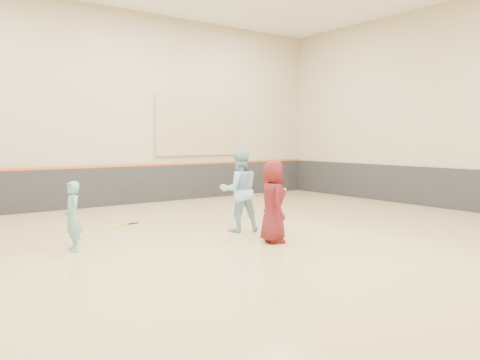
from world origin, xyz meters
TOP-DOWN VIEW (x-y plane):
  - room at (0.00, 0.00)m, footprint 15.04×12.04m
  - wainscot_back at (0.00, 5.97)m, footprint 14.90×0.04m
  - wainscot_right at (7.47, 0.00)m, footprint 0.04×11.90m
  - accent_stripe at (0.00, 5.96)m, footprint 14.90×0.03m
  - acoustic_panel at (2.80, 5.95)m, footprint 3.20×0.08m
  - girl at (-2.98, 0.75)m, footprint 0.33×0.48m
  - instructor at (0.57, 0.47)m, footprint 1.06×0.94m
  - young_man at (0.45, -0.84)m, footprint 0.79×0.93m
  - held_racket at (0.94, 0.19)m, footprint 0.51×0.51m
  - spare_racket at (-1.36, 2.62)m, footprint 0.76×0.76m
  - ball_under_racket at (0.14, -0.48)m, footprint 0.07×0.07m
  - ball_in_hand at (0.65, -0.96)m, footprint 0.07×0.07m
  - ball_beside_spare at (-0.84, 3.02)m, footprint 0.07×0.07m

SIDE VIEW (x-z plane):
  - ball_under_racket at x=0.14m, z-range 0.00..0.07m
  - ball_beside_spare at x=-0.84m, z-range 0.00..0.07m
  - spare_racket at x=-1.36m, z-range 0.00..0.15m
  - wainscot_back at x=0.00m, z-range 0.00..1.20m
  - wainscot_right at x=7.47m, z-range 0.00..1.20m
  - held_racket at x=0.94m, z-range 0.38..0.88m
  - girl at x=-2.98m, z-range 0.00..1.28m
  - young_man at x=0.45m, z-range 0.00..1.62m
  - room at x=0.00m, z-range -2.30..3.92m
  - instructor at x=0.57m, z-range 0.00..1.82m
  - ball_in_hand at x=0.65m, z-range 1.02..1.08m
  - accent_stripe at x=0.00m, z-range 1.19..1.25m
  - acoustic_panel at x=2.80m, z-range 1.50..3.50m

